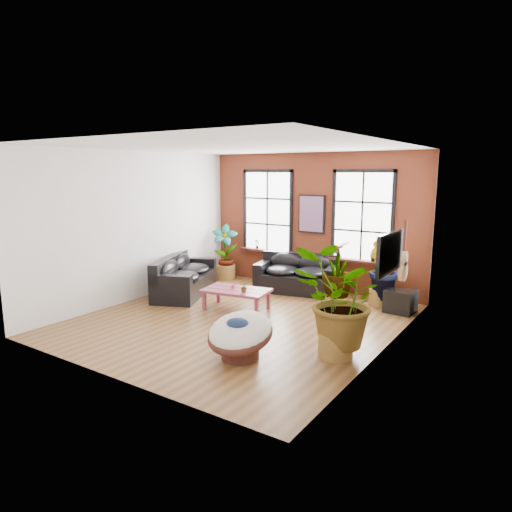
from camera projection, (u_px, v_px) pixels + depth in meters
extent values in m
cube|color=brown|center=(240.00, 320.00, 9.45)|extent=(6.00, 6.50, 0.02)
cube|color=white|center=(239.00, 146.00, 8.81)|extent=(6.00, 6.50, 0.02)
cube|color=#5D2416|center=(313.00, 221.00, 11.80)|extent=(6.00, 0.02, 3.50)
cube|color=silver|center=(106.00, 263.00, 6.46)|extent=(6.00, 0.02, 3.50)
cube|color=silver|center=(136.00, 226.00, 10.76)|extent=(0.02, 6.50, 3.50)
cube|color=silver|center=(388.00, 250.00, 7.49)|extent=(0.02, 6.50, 3.50)
cube|color=white|center=(267.00, 211.00, 12.45)|extent=(1.40, 0.02, 2.10)
cube|color=#36120E|center=(266.00, 251.00, 12.59)|extent=(1.60, 0.22, 0.06)
cube|color=white|center=(362.00, 217.00, 10.98)|extent=(1.40, 0.02, 2.10)
cube|color=#36120E|center=(359.00, 261.00, 11.12)|extent=(1.60, 0.22, 0.06)
cube|color=black|center=(297.00, 283.00, 11.62)|extent=(2.22, 1.41, 0.47)
cube|color=black|center=(302.00, 262.00, 11.88)|extent=(2.07, 0.67, 0.48)
cube|color=black|center=(264.00, 266.00, 11.88)|extent=(0.45, 1.03, 0.25)
cube|color=black|center=(333.00, 272.00, 11.23)|extent=(0.45, 1.03, 0.25)
ellipsoid|color=black|center=(282.00, 270.00, 11.66)|extent=(1.02, 1.00, 0.27)
ellipsoid|color=black|center=(286.00, 262.00, 11.89)|extent=(0.90, 0.44, 0.46)
ellipsoid|color=black|center=(312.00, 273.00, 11.37)|extent=(1.02, 1.00, 0.27)
ellipsoid|color=black|center=(315.00, 264.00, 11.61)|extent=(0.90, 0.44, 0.46)
cube|color=black|center=(186.00, 284.00, 11.46)|extent=(1.87, 2.57, 0.46)
cube|color=black|center=(171.00, 266.00, 11.44)|extent=(1.18, 2.26, 0.47)
cube|color=black|center=(170.00, 280.00, 10.37)|extent=(1.01, 0.62, 0.24)
cube|color=black|center=(198.00, 262.00, 12.43)|extent=(1.01, 0.62, 0.24)
ellipsoid|color=black|center=(181.00, 277.00, 10.94)|extent=(1.18, 1.29, 0.26)
ellipsoid|color=black|center=(170.00, 270.00, 10.96)|extent=(0.66, 1.06, 0.46)
ellipsoid|color=black|center=(193.00, 269.00, 11.86)|extent=(1.18, 1.29, 0.26)
ellipsoid|color=black|center=(182.00, 262.00, 11.87)|extent=(0.66, 1.06, 0.46)
cube|color=maroon|center=(236.00, 291.00, 10.08)|extent=(1.55, 1.04, 0.06)
cube|color=#36120E|center=(234.00, 291.00, 9.95)|extent=(1.41, 0.24, 0.00)
cube|color=#36120E|center=(239.00, 288.00, 10.19)|extent=(1.41, 0.24, 0.00)
cube|color=maroon|center=(204.00, 301.00, 10.08)|extent=(0.08, 0.08, 0.40)
cube|color=maroon|center=(257.00, 308.00, 9.57)|extent=(0.08, 0.08, 0.40)
cube|color=maroon|center=(219.00, 294.00, 10.67)|extent=(0.08, 0.08, 0.40)
cube|color=maroon|center=(269.00, 300.00, 10.16)|extent=(0.08, 0.08, 0.40)
cylinder|color=#C93261|center=(233.00, 286.00, 10.15)|extent=(0.09, 0.09, 0.09)
cylinder|color=#4A221A|center=(240.00, 351.00, 7.47)|extent=(0.66, 0.66, 0.25)
torus|color=#4A221A|center=(240.00, 334.00, 7.42)|extent=(1.14, 1.14, 0.49)
ellipsoid|color=silver|center=(240.00, 330.00, 7.41)|extent=(1.10, 1.16, 0.67)
ellipsoid|color=#141F41|center=(238.00, 324.00, 7.34)|extent=(0.43, 0.36, 0.19)
cube|color=black|center=(312.00, 214.00, 11.71)|extent=(0.74, 0.04, 0.98)
cube|color=#0C7F8C|center=(311.00, 214.00, 11.68)|extent=(0.66, 0.02, 0.90)
cube|color=black|center=(390.00, 253.00, 7.79)|extent=(0.06, 1.25, 0.72)
cube|color=black|center=(388.00, 253.00, 7.81)|extent=(0.01, 1.15, 0.62)
cylinder|color=#B27F4C|center=(403.00, 271.00, 8.77)|extent=(0.09, 0.38, 0.38)
cylinder|color=#B27F4C|center=(404.00, 259.00, 8.73)|extent=(0.09, 0.30, 0.30)
cylinder|color=black|center=(403.00, 271.00, 8.77)|extent=(0.09, 0.11, 0.11)
cube|color=#36120E|center=(405.00, 240.00, 8.66)|extent=(0.04, 0.05, 0.55)
cube|color=#36120E|center=(406.00, 223.00, 8.60)|extent=(0.06, 0.06, 0.14)
cube|color=black|center=(400.00, 301.00, 9.88)|extent=(0.64, 0.55, 0.50)
cylinder|color=olive|center=(226.00, 272.00, 13.01)|extent=(0.75, 0.75, 0.41)
cylinder|color=olive|center=(381.00, 297.00, 10.45)|extent=(0.70, 0.70, 0.39)
cylinder|color=olive|center=(336.00, 345.00, 7.51)|extent=(0.70, 0.70, 0.42)
cylinder|color=olive|center=(336.00, 294.00, 10.71)|extent=(0.66, 0.66, 0.37)
imported|color=#103E13|center=(225.00, 249.00, 12.87)|extent=(0.90, 0.80, 1.41)
imported|color=#103E13|center=(382.00, 268.00, 10.34)|extent=(1.02, 1.01, 1.44)
imported|color=#103E13|center=(338.00, 300.00, 7.39)|extent=(1.92, 1.91, 1.62)
imported|color=#103E13|center=(337.00, 269.00, 10.59)|extent=(0.93, 0.93, 1.32)
imported|color=#103E13|center=(244.00, 287.00, 9.81)|extent=(0.24, 0.22, 0.23)
imported|color=#103E13|center=(257.00, 244.00, 12.72)|extent=(0.17, 0.17, 0.27)
imported|color=#103E13|center=(374.00, 256.00, 10.90)|extent=(0.19, 0.19, 0.27)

